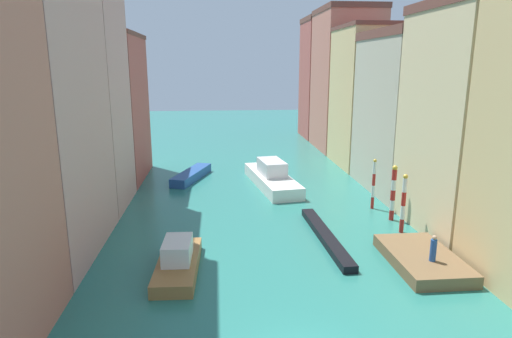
% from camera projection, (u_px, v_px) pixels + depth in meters
% --- Properties ---
extents(ground_plane, '(154.00, 154.00, 0.00)m').
position_uv_depth(ground_plane, '(253.00, 193.00, 41.37)').
color(ground_plane, '#28756B').
extents(building_left_1, '(7.78, 11.30, 22.18)m').
position_uv_depth(building_left_1, '(19.00, 77.00, 25.66)').
color(building_left_1, tan).
rests_on(building_left_1, ground).
extents(building_left_2, '(7.78, 8.08, 18.44)m').
position_uv_depth(building_left_2, '(73.00, 97.00, 35.45)').
color(building_left_2, tan).
rests_on(building_left_2, ground).
extents(building_left_3, '(7.78, 10.75, 14.90)m').
position_uv_depth(building_left_3, '(104.00, 108.00, 45.08)').
color(building_left_3, '#B25147').
rests_on(building_left_3, ground).
extents(building_right_1, '(7.78, 9.67, 16.07)m').
position_uv_depth(building_right_1, '(477.00, 120.00, 30.63)').
color(building_right_1, beige).
rests_on(building_right_1, ground).
extents(building_right_2, '(7.78, 11.47, 14.90)m').
position_uv_depth(building_right_2, '(411.00, 112.00, 40.95)').
color(building_right_2, '#BCB299').
rests_on(building_right_2, ground).
extents(building_right_3, '(7.78, 9.94, 16.20)m').
position_uv_depth(building_right_3, '(371.00, 97.00, 51.39)').
color(building_right_3, '#DBB77A').
rests_on(building_right_3, ground).
extents(building_right_4, '(7.78, 11.12, 19.39)m').
position_uv_depth(building_right_4, '(345.00, 80.00, 61.49)').
color(building_right_4, '#C6705B').
rests_on(building_right_4, ground).
extents(building_right_5, '(7.78, 8.99, 19.14)m').
position_uv_depth(building_right_5, '(327.00, 78.00, 71.63)').
color(building_right_5, '#B25147').
rests_on(building_right_5, ground).
extents(waterfront_dock, '(3.75, 6.47, 0.75)m').
position_uv_depth(waterfront_dock, '(422.00, 259.00, 26.40)').
color(waterfront_dock, brown).
rests_on(waterfront_dock, ground).
extents(person_on_dock, '(0.36, 0.36, 1.57)m').
position_uv_depth(person_on_dock, '(433.00, 249.00, 25.14)').
color(person_on_dock, '#234C93').
rests_on(person_on_dock, waterfront_dock).
extents(mooring_pole_0, '(0.34, 0.34, 4.33)m').
position_uv_depth(mooring_pole_0, '(403.00, 203.00, 31.13)').
color(mooring_pole_0, red).
rests_on(mooring_pole_0, ground).
extents(mooring_pole_1, '(0.39, 0.39, 4.37)m').
position_uv_depth(mooring_pole_1, '(393.00, 192.00, 33.64)').
color(mooring_pole_1, red).
rests_on(mooring_pole_1, ground).
extents(mooring_pole_2, '(0.28, 0.28, 4.26)m').
position_uv_depth(mooring_pole_2, '(374.00, 184.00, 36.38)').
color(mooring_pole_2, red).
rests_on(mooring_pole_2, ground).
extents(vaporetto_white, '(4.68, 11.63, 2.61)m').
position_uv_depth(vaporetto_white, '(272.00, 177.00, 43.55)').
color(vaporetto_white, white).
rests_on(vaporetto_white, ground).
extents(gondola_black, '(1.31, 10.49, 0.49)m').
position_uv_depth(gondola_black, '(325.00, 236.00, 30.25)').
color(gondola_black, black).
rests_on(gondola_black, ground).
extents(motorboat_0, '(4.05, 7.89, 0.89)m').
position_uv_depth(motorboat_0, '(192.00, 175.00, 46.22)').
color(motorboat_0, '#234C93').
rests_on(motorboat_0, ground).
extents(motorboat_1, '(2.53, 6.64, 1.92)m').
position_uv_depth(motorboat_1, '(178.00, 261.00, 25.54)').
color(motorboat_1, olive).
rests_on(motorboat_1, ground).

